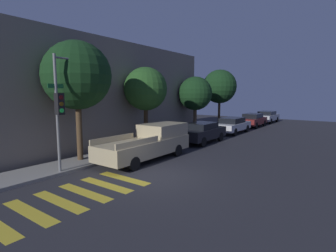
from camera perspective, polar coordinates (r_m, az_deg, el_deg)
ground_plane at (r=11.17m, az=-3.75°, el=-11.07°), size 60.00×60.00×0.00m
sidewalk at (r=14.14m, az=-17.09°, el=-7.19°), size 26.00×2.04×0.14m
building_row at (r=17.48m, az=-26.26°, el=6.16°), size 26.00×6.00×6.84m
crosswalk at (r=9.74m, az=-20.05°, el=-14.25°), size 5.25×2.60×0.00m
traffic_light_pole at (r=12.12m, az=-21.28°, el=6.17°), size 2.23×0.56×5.11m
pickup_truck at (r=14.05m, az=-4.04°, el=-3.53°), size 5.64×1.96×1.79m
sedan_near_corner at (r=18.79m, az=7.41°, el=-1.29°), size 4.28×1.81×1.43m
sedan_middle at (r=23.77m, az=13.86°, el=0.24°), size 4.59×1.77×1.39m
sedan_far_end at (r=28.84m, az=17.99°, el=1.29°), size 4.30×1.74×1.42m
sedan_tail_of_row at (r=33.81m, az=20.76°, el=1.96°), size 4.51×1.82×1.38m
tree_near_corner at (r=13.82m, az=-19.20°, el=10.29°), size 3.36×3.36×6.04m
tree_midblock at (r=17.23m, az=-4.89°, el=7.99°), size 2.82×2.82×5.19m
tree_far_end at (r=22.43m, az=5.96°, el=7.01°), size 2.84×2.84×4.91m
tree_behind_truck at (r=26.65m, az=11.18°, el=8.41°), size 3.31×3.31×5.83m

